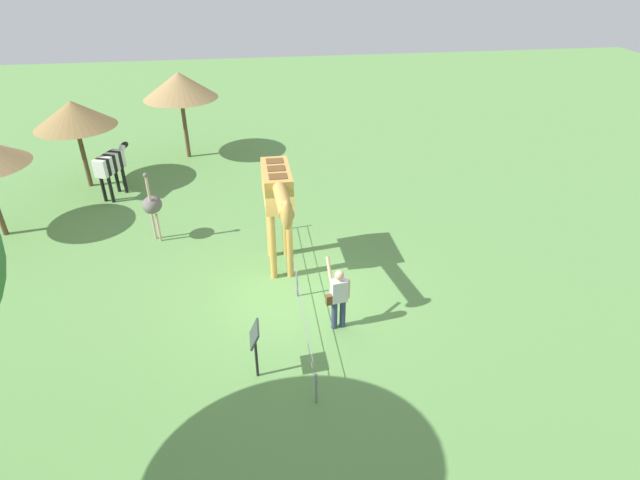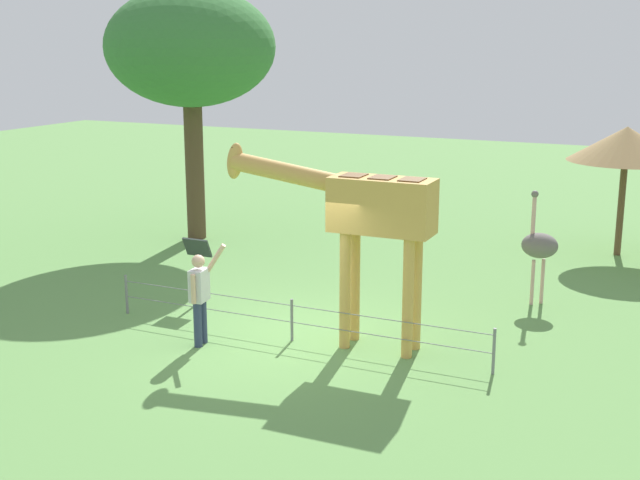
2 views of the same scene
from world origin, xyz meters
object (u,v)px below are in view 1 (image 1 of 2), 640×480
Objects in this scene: info_sign at (255,341)px; zebra at (111,165)px; shade_hut_far at (179,85)px; ostrich at (152,205)px; shade_hut_near at (73,114)px; giraffe at (278,196)px; visitor at (338,296)px.

zebra is at bearing -153.97° from info_sign.
ostrich is at bearing -3.49° from shade_hut_far.
shade_hut_near is 4.16m from shade_hut_far.
giraffe reaches higher than info_sign.
giraffe reaches higher than visitor.
visitor is 12.46m from shade_hut_far.
zebra is at bearing -151.54° from ostrich.
visitor is at bearing 20.35° from shade_hut_far.
shade_hut_far reaches higher than zebra.
visitor is at bearing 24.23° from giraffe.
visitor is at bearing 44.77° from ostrich.
giraffe is 2.85× the size of info_sign.
shade_hut_far reaches higher than shade_hut_near.
giraffe reaches higher than zebra.
visitor is 2.32m from info_sign.
zebra is 0.79× the size of ostrich.
shade_hut_near is 2.38× the size of info_sign.
visitor is at bearing 38.86° from zebra.
shade_hut_far reaches higher than ostrich.
shade_hut_near is (-6.59, -6.52, 0.38)m from giraffe.
zebra is (-8.07, -6.50, 0.26)m from visitor.
shade_hut_near is at bearing -139.97° from visitor.
info_sign is (12.83, 2.35, -1.98)m from shade_hut_far.
ostrich is (-4.73, -4.69, 0.27)m from visitor.
ostrich is at bearing -121.96° from giraffe.
zebra is 3.80m from ostrich.
visitor is 0.51× the size of shade_hut_far.
info_sign is at bearing -55.96° from visitor.
shade_hut_near is at bearing -151.19° from info_sign.
ostrich reaches higher than zebra.
zebra is at bearing 47.96° from shade_hut_near.
giraffe reaches higher than shade_hut_near.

